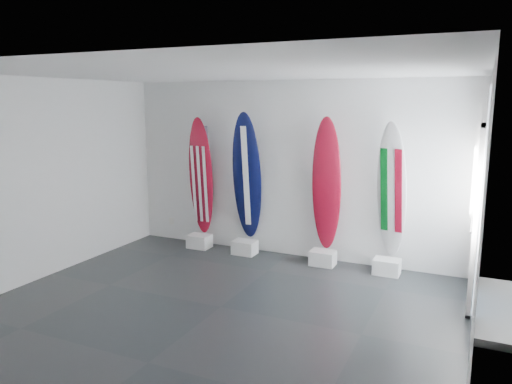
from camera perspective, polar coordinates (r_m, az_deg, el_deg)
The scene contains 16 objects.
floor at distance 6.65m, azimuth -4.10°, elevation -13.09°, with size 6.00×6.00×0.00m, color black.
ceiling at distance 6.11m, azimuth -4.48°, elevation 13.68°, with size 6.00×6.00×0.00m, color white.
wall_back at distance 8.45m, azimuth 3.96°, elevation 2.58°, with size 6.00×6.00×0.00m, color silver.
wall_front at distance 4.26m, azimuth -20.89°, elevation -5.96°, with size 6.00×6.00×0.00m, color silver.
wall_left at distance 8.08m, azimuth -23.23°, elevation 1.40°, with size 5.00×5.00×0.00m, color silver.
wall_right at distance 5.45m, azimuth 24.53°, elevation -2.72°, with size 5.00×5.00×0.00m, color silver.
display_block_usa at distance 9.17m, azimuth -6.54°, elevation -5.66°, with size 0.40×0.30×0.24m, color white.
surfboard_usa at distance 9.00m, azimuth -6.37°, elevation 1.79°, with size 0.48×0.08×2.14m, color maroon.
display_block_navy at distance 8.74m, azimuth -1.31°, elevation -6.40°, with size 0.40×0.30×0.24m, color white.
surfboard_navy at distance 8.55m, azimuth -1.05°, elevation 1.75°, with size 0.51×0.08×2.27m, color black.
display_block_swiss at distance 8.24m, azimuth 7.71°, elevation -7.55°, with size 0.40×0.30×0.24m, color white.
surfboard_swiss at distance 8.04m, azimuth 8.13°, elevation 0.88°, with size 0.49×0.08×2.18m, color maroon.
display_block_italy at distance 8.02m, azimuth 14.85°, elevation -8.33°, with size 0.40×0.30×0.24m, color white.
surfboard_italy at distance 7.82m, azimuth 15.38°, elevation 0.14°, with size 0.48×0.08×2.14m, color white.
wall_outlet at distance 9.78m, azimuth -9.73°, elevation -3.32°, with size 0.09×0.02×0.13m, color silver.
glass_door at distance 6.99m, azimuth 24.37°, elevation -0.61°, with size 0.12×1.16×2.85m, color white, non-canonical shape.
Camera 1 is at (2.97, -5.33, 2.65)m, focal length 34.68 mm.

